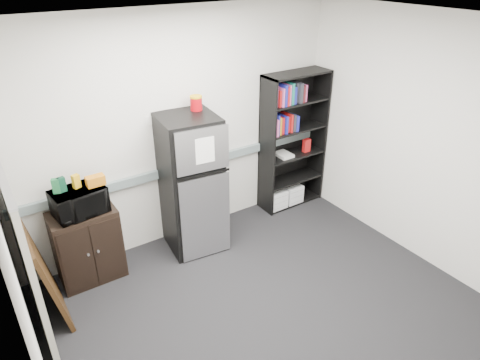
{
  "coord_description": "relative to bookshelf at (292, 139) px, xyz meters",
  "views": [
    {
      "loc": [
        -1.98,
        -2.46,
        3.14
      ],
      "look_at": [
        0.24,
        0.9,
        1.01
      ],
      "focal_mm": 32.0,
      "sensor_mm": 36.0,
      "label": 1
    }
  ],
  "objects": [
    {
      "name": "snack_bag",
      "position": [
        -2.61,
        -0.1,
        0.18
      ],
      "size": [
        0.18,
        0.1,
        0.1
      ],
      "primitive_type": "cube",
      "rotation": [
        0.0,
        0.0,
        0.02
      ],
      "color": "#C06E13",
      "rests_on": "microwave"
    },
    {
      "name": "floor",
      "position": [
        -1.51,
        -1.57,
        -0.97
      ],
      "size": [
        4.0,
        4.0,
        0.0
      ],
      "primitive_type": "plane",
      "color": "black",
      "rests_on": "ground"
    },
    {
      "name": "snack_box_a",
      "position": [
        -2.97,
        -0.05,
        0.2
      ],
      "size": [
        0.08,
        0.07,
        0.15
      ],
      "primitive_type": "cube",
      "rotation": [
        0.0,
        0.0,
        -0.3
      ],
      "color": "#1B6034",
      "rests_on": "microwave"
    },
    {
      "name": "wall_note",
      "position": [
        -1.86,
        0.18,
        0.58
      ],
      "size": [
        0.14,
        0.0,
        0.1
      ],
      "primitive_type": "cube",
      "color": "white",
      "rests_on": "wall_back"
    },
    {
      "name": "electrical_raceway",
      "position": [
        -1.51,
        0.15,
        -0.07
      ],
      "size": [
        3.92,
        0.05,
        0.1
      ],
      "primitive_type": "cube",
      "color": "slate",
      "rests_on": "wall_back"
    },
    {
      "name": "ceiling",
      "position": [
        -1.51,
        -1.57,
        1.73
      ],
      "size": [
        4.0,
        3.5,
        0.02
      ],
      "primitive_type": "cube",
      "color": "white",
      "rests_on": "wall_back"
    },
    {
      "name": "bookshelf",
      "position": [
        0.0,
        0.0,
        0.0
      ],
      "size": [
        0.9,
        0.34,
        1.85
      ],
      "color": "black",
      "rests_on": "floor"
    },
    {
      "name": "wall_right",
      "position": [
        0.49,
        -1.57,
        0.38
      ],
      "size": [
        0.02,
        3.5,
        2.7
      ],
      "primitive_type": "cube",
      "color": "silver",
      "rests_on": "floor"
    },
    {
      "name": "wall_left",
      "position": [
        -3.51,
        -1.57,
        0.38
      ],
      "size": [
        0.02,
        3.5,
        2.7
      ],
      "primitive_type": "cube",
      "color": "silver",
      "rests_on": "floor"
    },
    {
      "name": "snack_box_b",
      "position": [
        -2.92,
        -0.05,
        0.2
      ],
      "size": [
        0.08,
        0.06,
        0.15
      ],
      "primitive_type": "cube",
      "rotation": [
        0.0,
        0.0,
        0.19
      ],
      "color": "#0C3522",
      "rests_on": "microwave"
    },
    {
      "name": "snack_box_c",
      "position": [
        -2.79,
        -0.05,
        0.2
      ],
      "size": [
        0.08,
        0.07,
        0.14
      ],
      "primitive_type": "cube",
      "rotation": [
        0.0,
        0.0,
        0.35
      ],
      "color": "gold",
      "rests_on": "microwave"
    },
    {
      "name": "cubicle_partition",
      "position": [
        -3.41,
        -0.49,
        -0.16
      ],
      "size": [
        0.06,
        1.3,
        1.62
      ],
      "color": "gray",
      "rests_on": "floor"
    },
    {
      "name": "cabinet",
      "position": [
        -2.8,
        -0.07,
        -0.56
      ],
      "size": [
        0.66,
        0.44,
        0.82
      ],
      "color": "black",
      "rests_on": "floor"
    },
    {
      "name": "microwave",
      "position": [
        -2.8,
        -0.08,
        -0.01
      ],
      "size": [
        0.54,
        0.4,
        0.28
      ],
      "primitive_type": "imported",
      "rotation": [
        0.0,
        0.0,
        0.14
      ],
      "color": "black",
      "rests_on": "cabinet"
    },
    {
      "name": "wall_back",
      "position": [
        -1.51,
        0.18,
        0.38
      ],
      "size": [
        4.0,
        0.02,
        2.7
      ],
      "primitive_type": "cube",
      "color": "silver",
      "rests_on": "floor"
    },
    {
      "name": "framed_poster",
      "position": [
        -3.28,
        -0.4,
        -0.5
      ],
      "size": [
        0.21,
        0.73,
        0.93
      ],
      "rotation": [
        0.0,
        -0.18,
        0.0
      ],
      "color": "black",
      "rests_on": "floor"
    },
    {
      "name": "coffee_can",
      "position": [
        -1.41,
        -0.02,
        0.75
      ],
      "size": [
        0.13,
        0.13,
        0.18
      ],
      "color": "#A6070F",
      "rests_on": "refrigerator"
    },
    {
      "name": "refrigerator",
      "position": [
        -1.59,
        -0.15,
        -0.16
      ],
      "size": [
        0.68,
        0.7,
        1.63
      ],
      "rotation": [
        0.0,
        0.0,
        -0.11
      ],
      "color": "black",
      "rests_on": "floor"
    }
  ]
}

